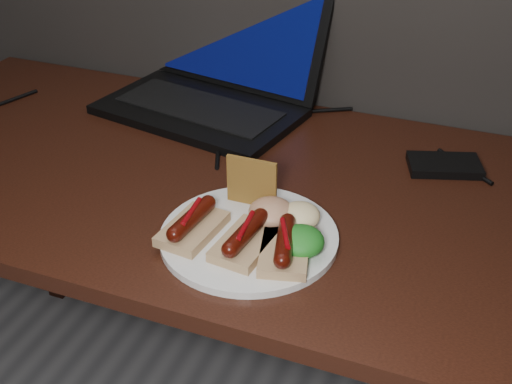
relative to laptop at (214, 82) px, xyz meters
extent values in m
cube|color=#38170E|center=(0.08, -0.27, -0.07)|extent=(1.40, 0.70, 0.03)
cube|color=#38170E|center=(-0.57, 0.03, -0.44)|extent=(0.05, 0.05, 0.72)
cube|color=black|center=(-0.01, -0.06, -0.05)|extent=(0.46, 0.32, 0.02)
cube|color=black|center=(-0.01, -0.06, -0.03)|extent=(0.37, 0.20, 0.00)
cube|color=black|center=(0.02, 0.10, 0.08)|extent=(0.43, 0.17, 0.23)
cube|color=#0A0640|center=(0.02, 0.10, 0.08)|extent=(0.38, 0.14, 0.20)
cube|color=black|center=(0.51, -0.11, -0.05)|extent=(0.15, 0.11, 0.02)
cylinder|color=black|center=(0.09, -0.18, -0.05)|extent=(0.08, 0.17, 0.01)
cylinder|color=black|center=(0.19, 0.03, -0.05)|extent=(0.20, 0.11, 0.01)
cylinder|color=black|center=(0.54, -0.09, -0.05)|extent=(0.11, 0.10, 0.01)
cylinder|color=silver|center=(0.25, -0.44, -0.05)|extent=(0.34, 0.34, 0.01)
cube|color=tan|center=(0.17, -0.47, -0.03)|extent=(0.08, 0.12, 0.02)
cylinder|color=#491104|center=(0.17, -0.47, -0.01)|extent=(0.04, 0.10, 0.02)
sphere|color=#491104|center=(0.17, -0.51, -0.01)|extent=(0.02, 0.02, 0.02)
sphere|color=#491104|center=(0.18, -0.42, -0.01)|extent=(0.02, 0.02, 0.02)
cylinder|color=maroon|center=(0.17, -0.47, 0.00)|extent=(0.01, 0.07, 0.01)
cube|color=tan|center=(0.26, -0.47, -0.03)|extent=(0.08, 0.12, 0.02)
cylinder|color=#491104|center=(0.26, -0.47, -0.01)|extent=(0.04, 0.10, 0.02)
sphere|color=#491104|center=(0.26, -0.52, -0.01)|extent=(0.03, 0.02, 0.02)
sphere|color=#491104|center=(0.27, -0.42, -0.01)|extent=(0.03, 0.02, 0.02)
cylinder|color=maroon|center=(0.26, -0.47, 0.00)|extent=(0.01, 0.07, 0.01)
cube|color=tan|center=(0.32, -0.47, -0.03)|extent=(0.10, 0.13, 0.02)
cylinder|color=#491104|center=(0.32, -0.47, -0.01)|extent=(0.05, 0.10, 0.02)
sphere|color=#491104|center=(0.33, -0.52, -0.01)|extent=(0.03, 0.02, 0.02)
sphere|color=#491104|center=(0.31, -0.42, -0.01)|extent=(0.03, 0.02, 0.02)
cylinder|color=maroon|center=(0.32, -0.47, 0.00)|extent=(0.04, 0.07, 0.01)
cube|color=#AE7F2F|center=(0.23, -0.36, 0.00)|extent=(0.09, 0.01, 0.08)
ellipsoid|color=#13631A|center=(0.34, -0.45, -0.02)|extent=(0.07, 0.07, 0.04)
ellipsoid|color=maroon|center=(0.28, -0.40, -0.02)|extent=(0.07, 0.07, 0.04)
ellipsoid|color=white|center=(0.32, -0.39, -0.02)|extent=(0.06, 0.06, 0.04)
camera|label=1|loc=(0.55, -1.18, 0.54)|focal=45.00mm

